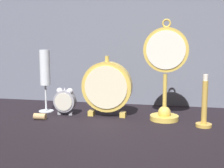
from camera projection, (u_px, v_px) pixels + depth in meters
ground_plane at (107, 123)px, 1.03m from camera, size 4.00×4.00×0.00m
fabric_backdrop_drape at (124, 29)px, 1.30m from camera, size 1.77×0.01×0.63m
pocket_watch_on_stand at (165, 73)px, 1.05m from camera, size 0.15×0.10×0.34m
alarm_clock_twin_bell at (65, 100)px, 1.14m from camera, size 0.08×0.03×0.10m
mantel_clock_silver at (107, 87)px, 1.11m from camera, size 0.18×0.04×0.22m
champagne_flute at (45, 72)px, 1.18m from camera, size 0.06×0.06×0.24m
brass_candlestick at (204, 109)px, 0.98m from camera, size 0.05×0.05×0.17m
wine_cork at (39, 117)px, 1.07m from camera, size 0.04×0.02×0.02m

